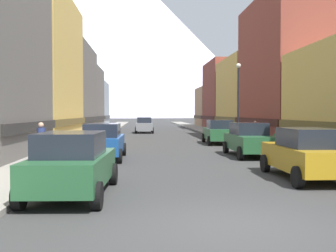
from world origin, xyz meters
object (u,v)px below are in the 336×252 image
Objects in this scene: car_right_1 at (249,139)px; potted_plant_0 at (277,139)px; car_left_0 at (73,164)px; car_right_0 at (306,153)px; pedestrian_2 at (255,133)px; streetlamp_right at (238,90)px; car_driving_0 at (144,125)px; pedestrian_1 at (41,144)px; car_right_2 at (219,132)px; car_left_1 at (103,141)px.

car_right_1 reaches higher than potted_plant_0.
car_right_0 is at bearing 16.36° from car_left_0.
streetlamp_right is (-0.90, 1.43, 3.12)m from pedestrian_2.
pedestrian_1 is at bearing -99.57° from car_driving_0.
car_driving_0 is 0.75× the size of streetlamp_right.
car_right_0 is 32.14m from car_driving_0.
streetlamp_right is at bearing 113.76° from potted_plant_0.
car_right_2 is 5.47× the size of potted_plant_0.
car_right_0 reaches higher than pedestrian_2.
car_right_1 reaches higher than pedestrian_2.
streetlamp_right is at bearing 46.27° from car_left_1.
potted_plant_0 is 5.32m from streetlamp_right.
car_right_0 is at bearing -90.01° from car_right_1.
car_driving_0 is at bearing 85.05° from car_left_1.
car_left_1 is 1.01× the size of car_driving_0.
car_left_0 is at bearing -90.01° from car_left_1.
pedestrian_1 is at bearing -131.58° from car_right_2.
car_driving_0 is 21.39m from potted_plant_0.
car_right_2 is 1.02× the size of car_driving_0.
potted_plant_0 is 15.48m from pedestrian_1.
car_right_0 is 1.01× the size of car_driving_0.
pedestrian_1 reaches higher than car_left_0.
car_right_2 is (7.60, 17.66, 0.00)m from car_left_0.
pedestrian_2 is (-0.75, 2.32, 0.28)m from potted_plant_0.
car_right_1 is 7.64m from pedestrian_2.
car_left_0 is at bearing -93.72° from car_driving_0.
streetlamp_right reaches higher than car_right_2.
car_left_0 is 7.92m from car_right_0.
potted_plant_0 is (8.60, -19.58, -0.31)m from car_driving_0.
pedestrian_1 is at bearing 111.11° from car_left_0.
car_left_1 is at bearing -129.72° from car_right_2.
car_right_2 is at bearing 90.02° from car_right_1.
car_right_1 is (7.60, 9.42, 0.00)m from car_left_0.
pedestrian_2 is at bearing -65.55° from car_driving_0.
car_right_0 is 2.53× the size of pedestrian_1.
car_left_0 is at bearing -128.91° from car_right_1.
car_right_0 is at bearing -95.59° from streetlamp_right.
potted_plant_0 is at bearing 31.11° from pedestrian_1.
streetlamp_right reaches higher than car_left_1.
streetlamp_right is (1.55, 0.42, 3.09)m from car_right_2.
car_driving_0 is at bearing 114.45° from pedestrian_2.
car_right_0 reaches higher than potted_plant_0.
car_left_1 is at bearing 140.41° from car_right_0.
car_right_0 is 0.99× the size of car_right_2.
car_right_1 is 1.00× the size of car_driving_0.
car_right_2 is at bearing 66.72° from car_left_0.
car_left_0 and car_right_0 have the same top height.
car_right_0 is at bearing -99.65° from pedestrian_2.
pedestrian_1 reaches higher than car_right_2.
car_left_0 is 12.10m from car_right_1.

